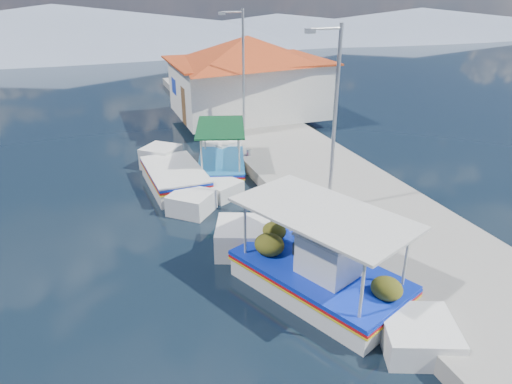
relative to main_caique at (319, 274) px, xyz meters
name	(u,v)px	position (x,y,z in m)	size (l,w,h in m)	color
ground	(215,279)	(-2.45, 1.47, -0.51)	(160.00, 160.00, 0.00)	black
quay	(311,170)	(3.45, 7.47, -0.26)	(5.00, 44.00, 0.50)	gray
bollards	(272,174)	(1.35, 6.72, 0.14)	(0.20, 17.20, 0.30)	#A5A8AD
main_caique	(319,274)	(0.00, 0.00, 0.00)	(4.40, 7.44, 2.67)	white
caique_green_canopy	(221,167)	(-0.12, 8.96, -0.16)	(3.09, 6.10, 2.38)	white
caique_blue_hull	(175,179)	(-2.22, 8.31, -0.18)	(2.24, 6.87, 1.22)	white
harbor_building	(248,74)	(3.74, 16.47, 2.26)	(10.49, 10.49, 4.40)	white
lamp_post_near	(333,112)	(2.06, 3.47, 3.34)	(1.21, 0.14, 6.00)	#A5A8AD
lamp_post_far	(242,68)	(2.06, 12.47, 3.34)	(1.21, 0.14, 6.00)	#A5A8AD
mountain_ridge	(149,28)	(4.09, 57.47, 1.53)	(171.40, 96.00, 5.50)	gray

